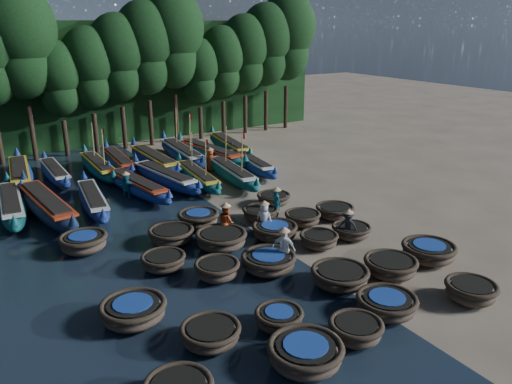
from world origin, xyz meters
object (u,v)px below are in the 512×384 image
coracle_4 (471,291)px  long_boat_14 (154,160)px  coracle_12 (269,262)px  long_boat_16 (210,153)px  coracle_8 (391,266)px  coracle_7 (340,276)px  long_boat_8 (252,164)px  fisherman_0 (264,218)px  coracle_19 (335,211)px  fisherman_1 (276,202)px  fisherman_5 (127,185)px  coracle_6 (279,318)px  fisherman_6 (210,159)px  coracle_3 (387,304)px  long_boat_7 (232,173)px  coracle_17 (275,231)px  coracle_24 (274,199)px  long_boat_11 (55,173)px  long_boat_2 (47,206)px  coracle_11 (217,269)px  long_boat_6 (197,176)px  long_boat_4 (137,186)px  coracle_10 (133,311)px  coracle_13 (319,240)px  fisherman_3 (348,225)px  coracle_22 (198,219)px  coracle_9 (429,251)px  long_boat_12 (98,167)px  coracle_5 (211,334)px  long_boat_15 (182,153)px  long_boat_1 (12,205)px  long_boat_17 (229,146)px  long_boat_10 (20,174)px  coracle_20 (84,242)px  long_boat_13 (118,161)px  coracle_14 (351,231)px  coracle_15 (163,261)px  coracle_16 (221,239)px  fisherman_4 (284,248)px  long_boat_5 (165,177)px  coracle_23 (261,213)px  coracle_1 (305,353)px

coracle_4 → long_boat_14: 23.50m
coracle_12 → long_boat_16: size_ratio=0.26×
coracle_8 → coracle_4: bearing=-70.3°
coracle_7 → long_boat_8: long_boat_8 is taller
fisherman_0 → coracle_19: bearing=-129.0°
fisherman_1 → fisherman_5: 9.29m
coracle_6 → fisherman_6: fisherman_6 is taller
coracle_3 → long_boat_7: long_boat_7 is taller
coracle_17 → long_boat_16: bearing=74.9°
coracle_24 → long_boat_11: bearing=129.1°
coracle_4 → long_boat_2: long_boat_2 is taller
coracle_11 → long_boat_6: (4.78, 11.76, 0.08)m
coracle_8 → long_boat_4: long_boat_4 is taller
coracle_10 → coracle_13: size_ratio=1.12×
coracle_13 → coracle_4: bearing=-74.9°
long_boat_2 → fisherman_3: 15.79m
coracle_22 → long_boat_14: bearing=79.6°
coracle_9 → long_boat_11: size_ratio=0.36×
long_boat_12 → coracle_5: bearing=-95.0°
long_boat_15 → coracle_8: bearing=-86.2°
long_boat_1 → long_boat_11: size_ratio=1.10×
coracle_17 → long_boat_17: (6.26, 15.63, 0.15)m
long_boat_10 → fisherman_6: 12.33m
long_boat_12 → long_boat_1: bearing=-138.9°
coracle_20 → fisherman_0: bearing=-18.7°
long_boat_1 → fisherman_1: bearing=-30.1°
long_boat_13 → coracle_4: bearing=-74.2°
coracle_11 → fisherman_3: size_ratio=1.29×
long_boat_1 → fisherman_3: bearing=-38.9°
coracle_10 → fisherman_6: size_ratio=1.28×
coracle_14 → long_boat_7: long_boat_7 is taller
coracle_7 → coracle_15: coracle_7 is taller
long_boat_11 → long_boat_2: bearing=-104.6°
coracle_14 → long_boat_4: long_boat_4 is taller
coracle_8 → long_boat_12: long_boat_12 is taller
coracle_16 → long_boat_7: size_ratio=0.30×
coracle_4 → long_boat_15: long_boat_15 is taller
long_boat_7 → fisherman_6: size_ratio=4.39×
fisherman_3 → coracle_14: bearing=74.6°
long_boat_14 → fisherman_3: 17.03m
long_boat_13 → fisherman_4: 18.84m
long_boat_1 → long_boat_5: long_boat_5 is taller
coracle_23 → fisherman_1: fisherman_1 is taller
coracle_6 → long_boat_11: (-2.91, 21.74, 0.10)m
long_boat_11 → long_boat_14: 6.61m
coracle_1 → long_boat_11: (-2.45, 23.80, 0.03)m
coracle_13 → coracle_20: size_ratio=0.96×
coracle_3 → long_boat_13: (-2.20, 23.63, 0.09)m
coracle_17 → long_boat_8: bearing=63.8°
coracle_9 → long_boat_1: bearing=132.7°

